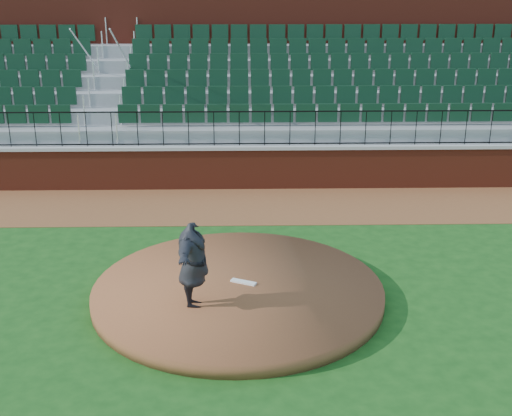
{
  "coord_description": "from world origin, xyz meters",
  "views": [
    {
      "loc": [
        -0.29,
        -11.95,
        6.07
      ],
      "look_at": [
        0.0,
        1.5,
        1.3
      ],
      "focal_mm": 46.63,
      "sensor_mm": 36.0,
      "label": 1
    }
  ],
  "objects": [
    {
      "name": "ground",
      "position": [
        0.0,
        0.0,
        0.0
      ],
      "size": [
        90.0,
        90.0,
        0.0
      ],
      "primitive_type": "plane",
      "color": "#154714",
      "rests_on": "ground"
    },
    {
      "name": "warning_track",
      "position": [
        0.0,
        5.4,
        0.01
      ],
      "size": [
        34.0,
        3.2,
        0.01
      ],
      "primitive_type": "cube",
      "color": "brown",
      "rests_on": "ground"
    },
    {
      "name": "field_wall",
      "position": [
        0.0,
        7.0,
        0.6
      ],
      "size": [
        34.0,
        0.35,
        1.2
      ],
      "primitive_type": "cube",
      "color": "maroon",
      "rests_on": "ground"
    },
    {
      "name": "wall_cap",
      "position": [
        0.0,
        7.0,
        1.25
      ],
      "size": [
        34.0,
        0.45,
        0.1
      ],
      "primitive_type": "cube",
      "color": "#B7B7B7",
      "rests_on": "field_wall"
    },
    {
      "name": "wall_railing",
      "position": [
        0.0,
        7.0,
        1.8
      ],
      "size": [
        34.0,
        0.05,
        1.0
      ],
      "primitive_type": null,
      "color": "black",
      "rests_on": "wall_cap"
    },
    {
      "name": "seating_stands",
      "position": [
        0.0,
        9.72,
        2.3
      ],
      "size": [
        34.0,
        5.1,
        4.6
      ],
      "primitive_type": null,
      "color": "gray",
      "rests_on": "ground"
    },
    {
      "name": "concourse_wall",
      "position": [
        0.0,
        12.52,
        2.75
      ],
      "size": [
        34.0,
        0.5,
        5.5
      ],
      "primitive_type": "cube",
      "color": "maroon",
      "rests_on": "ground"
    },
    {
      "name": "pitchers_mound",
      "position": [
        -0.39,
        -0.13,
        0.12
      ],
      "size": [
        5.72,
        5.72,
        0.25
      ],
      "primitive_type": "cylinder",
      "color": "brown",
      "rests_on": "ground"
    },
    {
      "name": "pitching_rubber",
      "position": [
        -0.28,
        0.01,
        0.27
      ],
      "size": [
        0.53,
        0.34,
        0.03
      ],
      "primitive_type": "cube",
      "rotation": [
        0.0,
        0.0,
        -0.43
      ],
      "color": "white",
      "rests_on": "pitchers_mound"
    },
    {
      "name": "pitcher",
      "position": [
        -1.19,
        -0.91,
        1.07
      ],
      "size": [
        0.57,
        2.01,
        1.63
      ],
      "primitive_type": "imported",
      "rotation": [
        0.0,
        0.0,
        1.56
      ],
      "color": "black",
      "rests_on": "pitchers_mound"
    }
  ]
}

